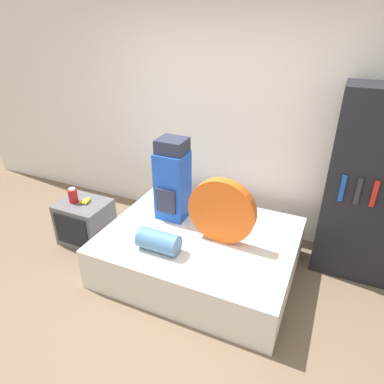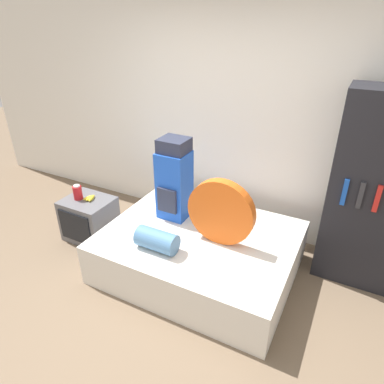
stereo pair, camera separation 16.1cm
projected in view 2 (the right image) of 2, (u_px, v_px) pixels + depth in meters
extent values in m
plane|color=brown|center=(146.00, 326.00, 2.95)|extent=(16.00, 16.00, 0.00)
cube|color=white|center=(234.00, 123.00, 3.82)|extent=(8.00, 0.05, 2.60)
cube|color=silver|center=(200.00, 251.00, 3.51)|extent=(1.86, 1.47, 0.44)
cube|color=blue|center=(174.00, 185.00, 3.56)|extent=(0.31, 0.28, 0.73)
cube|color=#282D42|center=(174.00, 145.00, 3.37)|extent=(0.28, 0.26, 0.14)
cube|color=#282D42|center=(167.00, 201.00, 3.49)|extent=(0.21, 0.03, 0.26)
cylinder|color=#E05B19|center=(221.00, 212.00, 3.15)|extent=(0.65, 0.10, 0.65)
cylinder|color=teal|center=(157.00, 240.00, 3.15)|extent=(0.39, 0.20, 0.20)
cube|color=#5B5B60|center=(90.00, 219.00, 4.01)|extent=(0.55, 0.46, 0.50)
cube|color=black|center=(75.00, 228.00, 3.82)|extent=(0.44, 0.02, 0.36)
cylinder|color=#B2191E|center=(78.00, 193.00, 3.88)|extent=(0.10, 0.10, 0.16)
cylinder|color=white|center=(76.00, 186.00, 3.84)|extent=(0.07, 0.07, 0.02)
ellipsoid|color=yellow|center=(89.00, 198.00, 3.91)|extent=(0.08, 0.15, 0.04)
ellipsoid|color=yellow|center=(90.00, 198.00, 3.90)|extent=(0.04, 0.14, 0.04)
ellipsoid|color=yellow|center=(92.00, 198.00, 3.89)|extent=(0.08, 0.15, 0.04)
cube|color=black|center=(377.00, 194.00, 3.10)|extent=(0.81, 0.43, 1.87)
cube|color=#194CB2|center=(345.00, 192.00, 3.00)|extent=(0.04, 0.02, 0.25)
cube|color=#2D2D33|center=(361.00, 195.00, 2.94)|extent=(0.04, 0.02, 0.25)
cube|color=red|center=(377.00, 199.00, 2.89)|extent=(0.04, 0.02, 0.25)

